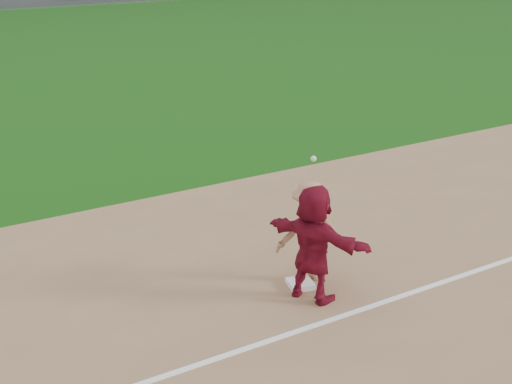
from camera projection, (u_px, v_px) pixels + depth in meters
ground at (301, 297)px, 10.41m from camera, size 160.00×160.00×0.00m
foul_line at (329, 321)px, 9.76m from camera, size 60.00×0.10×0.01m
first_base at (300, 284)px, 10.67m from camera, size 0.46×0.46×0.09m
base_runner at (313, 244)px, 10.00m from camera, size 1.31×1.87×1.94m
first_base_play at (310, 232)px, 10.60m from camera, size 1.25×0.88×2.26m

